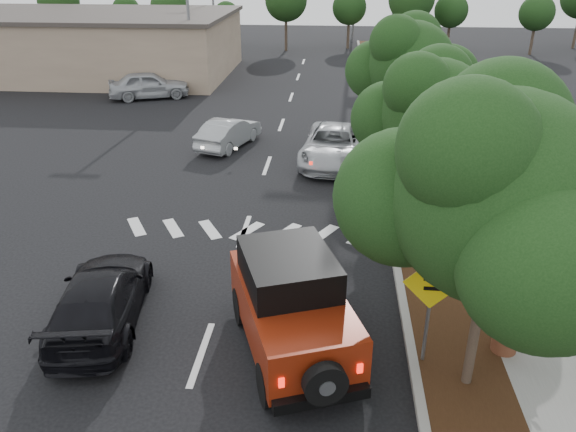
# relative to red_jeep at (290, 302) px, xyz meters

# --- Properties ---
(ground) EXTENTS (120.00, 120.00, 0.00)m
(ground) POSITION_rel_red_jeep_xyz_m (-1.91, -0.47, -1.16)
(ground) COLOR black
(ground) RESTS_ON ground
(curb) EXTENTS (0.20, 70.00, 0.15)m
(curb) POSITION_rel_red_jeep_xyz_m (2.69, 11.53, -1.09)
(curb) COLOR #9E9B93
(curb) RESTS_ON ground
(planting_strip) EXTENTS (1.80, 70.00, 0.12)m
(planting_strip) POSITION_rel_red_jeep_xyz_m (3.69, 11.53, -1.10)
(planting_strip) COLOR black
(planting_strip) RESTS_ON ground
(sidewalk) EXTENTS (2.00, 70.00, 0.12)m
(sidewalk) POSITION_rel_red_jeep_xyz_m (5.59, 11.53, -1.10)
(sidewalk) COLOR gray
(sidewalk) RESTS_ON ground
(hedge) EXTENTS (0.80, 70.00, 0.80)m
(hedge) POSITION_rel_red_jeep_xyz_m (6.99, 11.53, -0.76)
(hedge) COLOR black
(hedge) RESTS_ON ground
(commercial_building) EXTENTS (22.00, 12.00, 4.00)m
(commercial_building) POSITION_rel_red_jeep_xyz_m (-17.91, 29.53, 0.84)
(commercial_building) COLOR gray
(commercial_building) RESTS_ON ground
(transmission_tower) EXTENTS (7.00, 4.00, 28.00)m
(transmission_tower) POSITION_rel_red_jeep_xyz_m (4.09, 47.53, -1.16)
(transmission_tower) COLOR slate
(transmission_tower) RESTS_ON ground
(street_tree_near) EXTENTS (3.80, 3.80, 5.92)m
(street_tree_near) POSITION_rel_red_jeep_xyz_m (3.69, -0.97, -1.16)
(street_tree_near) COLOR black
(street_tree_near) RESTS_ON ground
(street_tree_mid) EXTENTS (3.20, 3.20, 5.32)m
(street_tree_mid) POSITION_rel_red_jeep_xyz_m (3.69, 6.03, -1.16)
(street_tree_mid) COLOR black
(street_tree_mid) RESTS_ON ground
(street_tree_far) EXTENTS (3.40, 3.40, 5.62)m
(street_tree_far) POSITION_rel_red_jeep_xyz_m (3.69, 12.53, -1.16)
(street_tree_far) COLOR black
(street_tree_far) RESTS_ON ground
(light_pole_a) EXTENTS (2.00, 0.22, 9.00)m
(light_pole_a) POSITION_rel_red_jeep_xyz_m (-8.41, 25.53, -1.16)
(light_pole_a) COLOR slate
(light_pole_a) RESTS_ON ground
(light_pole_b) EXTENTS (2.00, 0.22, 9.00)m
(light_pole_b) POSITION_rel_red_jeep_xyz_m (-9.41, 37.53, -1.16)
(light_pole_b) COLOR slate
(light_pole_b) RESTS_ON ground
(red_jeep) EXTENTS (3.24, 4.67, 2.29)m
(red_jeep) POSITION_rel_red_jeep_xyz_m (0.00, 0.00, 0.00)
(red_jeep) COLOR black
(red_jeep) RESTS_ON ground
(silver_suv_ahead) EXTENTS (2.94, 5.49, 1.47)m
(silver_suv_ahead) POSITION_rel_red_jeep_xyz_m (0.78, 12.23, -0.43)
(silver_suv_ahead) COLOR #B1B4B9
(silver_suv_ahead) RESTS_ON ground
(black_suv_oncoming) EXTENTS (2.56, 4.82, 1.33)m
(black_suv_oncoming) POSITION_rel_red_jeep_xyz_m (-4.49, 0.51, -0.50)
(black_suv_oncoming) COLOR black
(black_suv_oncoming) RESTS_ON ground
(silver_sedan_oncoming) EXTENTS (2.54, 4.14, 1.29)m
(silver_sedan_oncoming) POSITION_rel_red_jeep_xyz_m (-3.92, 13.87, -0.52)
(silver_sedan_oncoming) COLOR #9DA0A4
(silver_sedan_oncoming) RESTS_ON ground
(parked_suv) EXTENTS (5.04, 3.41, 1.59)m
(parked_suv) POSITION_rel_red_jeep_xyz_m (-10.33, 22.51, -0.37)
(parked_suv) COLOR #ADB0B5
(parked_suv) RESTS_ON ground
(speed_hump_sign) EXTENTS (1.18, 0.10, 2.50)m
(speed_hump_sign) POSITION_rel_red_jeep_xyz_m (2.89, -0.39, 0.57)
(speed_hump_sign) COLOR slate
(speed_hump_sign) RESTS_ON ground
(terracotta_planter) EXTENTS (0.68, 0.68, 1.18)m
(terracotta_planter) POSITION_rel_red_jeep_xyz_m (4.69, 0.10, -0.37)
(terracotta_planter) COLOR brown
(terracotta_planter) RESTS_ON ground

